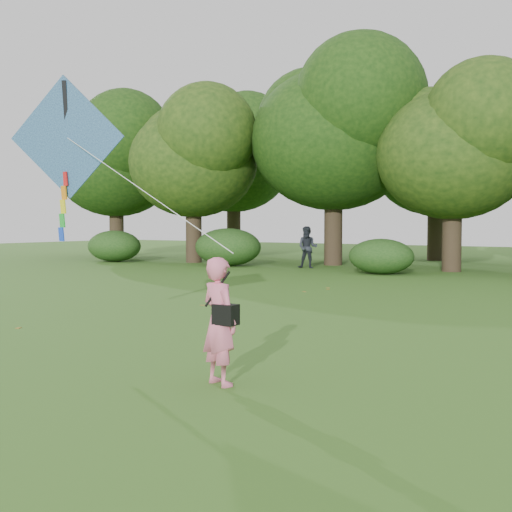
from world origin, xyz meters
The scene contains 7 objects.
ground centered at (0.00, 0.00, 0.00)m, with size 100.00×100.00×0.00m, color #265114.
man_kite_flyer centered at (0.84, -0.64, 0.82)m, with size 0.60×0.39×1.64m, color pink.
bystander_left centered at (-8.02, 18.41, 0.95)m, with size 0.92×0.72×1.90m, color #242730.
crossbody_bag centered at (0.95, -0.67, 0.93)m, with size 0.43×0.20×0.68m.
flying_kite centered at (-3.80, 0.98, 3.59)m, with size 5.95×2.11×3.08m.
shrub_band centered at (-0.72, 17.60, 0.86)m, with size 39.15×3.22×1.88m.
fallen_leaves centered at (-1.25, 5.54, 0.01)m, with size 10.73×15.02×0.01m.
Camera 1 is at (5.59, -7.21, 2.07)m, focal length 45.00 mm.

